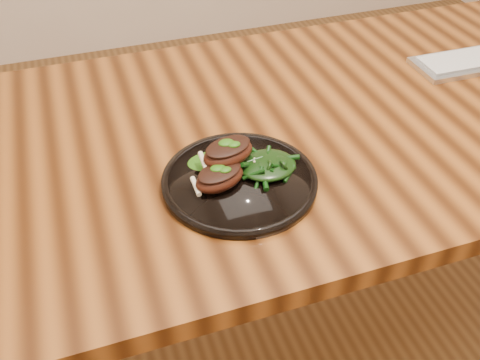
# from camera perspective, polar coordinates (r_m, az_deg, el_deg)

# --- Properties ---
(desk) EXTENTS (1.60, 0.80, 0.75)m
(desk) POSITION_cam_1_polar(r_m,az_deg,el_deg) (1.18, 9.41, 3.75)
(desk) COLOR #381907
(desk) RESTS_ON ground
(plate) EXTENTS (0.27, 0.27, 0.02)m
(plate) POSITION_cam_1_polar(r_m,az_deg,el_deg) (0.92, -0.05, -0.06)
(plate) COLOR black
(plate) RESTS_ON desk
(lamb_chop_front) EXTENTS (0.10, 0.08, 0.04)m
(lamb_chop_front) POSITION_cam_1_polar(r_m,az_deg,el_deg) (0.89, -2.23, 0.35)
(lamb_chop_front) COLOR #3C160B
(lamb_chop_front) RESTS_ON plate
(lamb_chop_back) EXTENTS (0.11, 0.09, 0.04)m
(lamb_chop_back) POSITION_cam_1_polar(r_m,az_deg,el_deg) (0.91, -1.32, 3.01)
(lamb_chop_back) COLOR #3C160B
(lamb_chop_back) RESTS_ON plate
(herb_smear) EXTENTS (0.09, 0.06, 0.01)m
(herb_smear) POSITION_cam_1_polar(r_m,az_deg,el_deg) (0.95, -3.08, 2.07)
(herb_smear) COLOR #154607
(herb_smear) RESTS_ON plate
(greens_heap) EXTENTS (0.10, 0.10, 0.04)m
(greens_heap) POSITION_cam_1_polar(r_m,az_deg,el_deg) (0.93, 2.96, 1.93)
(greens_heap) COLOR black
(greens_heap) RESTS_ON plate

